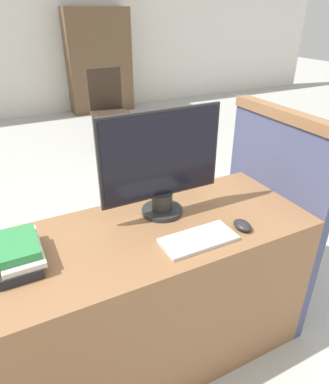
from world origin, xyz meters
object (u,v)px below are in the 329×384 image
(monitor, at_px, (162,164))
(mouse, at_px, (242,225))
(keyboard, at_px, (198,239))
(far_chair, at_px, (109,105))
(book_stack, at_px, (17,253))

(monitor, xyz_separation_m, mouse, (0.25, -0.27, -0.23))
(monitor, bearing_deg, keyboard, -82.96)
(mouse, distance_m, far_chair, 3.35)
(mouse, bearing_deg, monitor, 131.96)
(keyboard, distance_m, mouse, 0.21)
(monitor, distance_m, book_stack, 0.66)
(keyboard, height_order, far_chair, far_chair)
(keyboard, height_order, mouse, mouse)
(keyboard, xyz_separation_m, far_chair, (0.72, 3.30, -0.27))
(monitor, bearing_deg, mouse, -48.04)
(keyboard, distance_m, far_chair, 3.38)
(keyboard, relative_size, far_chair, 0.33)
(book_stack, bearing_deg, mouse, -12.78)
(monitor, relative_size, book_stack, 2.10)
(book_stack, bearing_deg, keyboard, -16.00)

